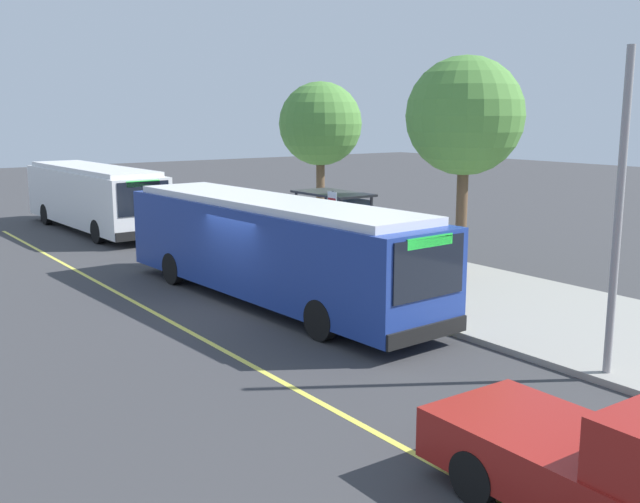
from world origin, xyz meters
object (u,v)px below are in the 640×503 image
object	(u,v)px
transit_bus_second	(94,196)
waiting_bench	(338,249)
route_sign_post	(332,223)
pedestrian_commuter	(293,235)
transit_bus_main	(270,246)

from	to	relation	value
transit_bus_second	waiting_bench	xyz separation A→B (m)	(12.96, 4.16, -0.98)
route_sign_post	pedestrian_commuter	xyz separation A→B (m)	(-2.93, 0.47, -0.84)
pedestrian_commuter	waiting_bench	bearing A→B (deg)	53.37
transit_bus_second	route_sign_post	bearing A→B (deg)	9.22
transit_bus_main	waiting_bench	world-z (taller)	transit_bus_main
waiting_bench	transit_bus_second	bearing A→B (deg)	-162.22
transit_bus_second	pedestrian_commuter	bearing A→B (deg)	13.56
transit_bus_main	waiting_bench	xyz separation A→B (m)	(-2.66, 4.42, -0.99)
transit_bus_main	route_sign_post	size ratio (longest dim) A/B	4.42
transit_bus_main	transit_bus_second	distance (m)	15.62
transit_bus_main	transit_bus_second	xyz separation A→B (m)	(-15.62, 0.27, -0.00)
route_sign_post	transit_bus_second	bearing A→B (deg)	-170.78
transit_bus_main	pedestrian_commuter	xyz separation A→B (m)	(-3.59, 3.17, -0.50)
waiting_bench	transit_bus_main	bearing A→B (deg)	-58.99
waiting_bench	pedestrian_commuter	distance (m)	1.64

